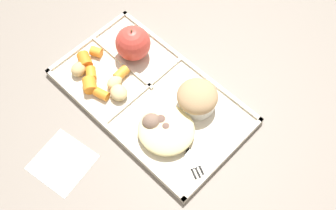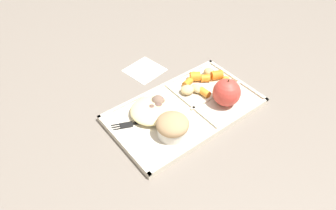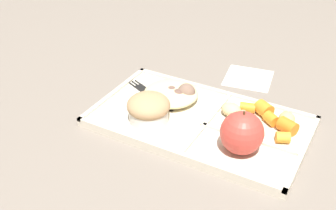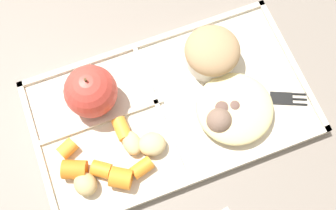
{
  "view_description": "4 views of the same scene",
  "coord_description": "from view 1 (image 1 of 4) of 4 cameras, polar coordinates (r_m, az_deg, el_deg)",
  "views": [
    {
      "loc": [
        0.32,
        -0.28,
        0.72
      ],
      "look_at": [
        0.05,
        -0.01,
        0.05
      ],
      "focal_mm": 43.99,
      "sensor_mm": 36.0,
      "label": 1
    },
    {
      "loc": [
        0.41,
        0.45,
        0.6
      ],
      "look_at": [
        0.04,
        -0.02,
        0.03
      ],
      "focal_mm": 34.7,
      "sensor_mm": 36.0,
      "label": 2
    },
    {
      "loc": [
        -0.27,
        0.6,
        0.47
      ],
      "look_at": [
        0.05,
        0.02,
        0.04
      ],
      "focal_mm": 45.81,
      "sensor_mm": 36.0,
      "label": 3
    },
    {
      "loc": [
        -0.08,
        -0.19,
        0.58
      ],
      "look_at": [
        -0.01,
        -0.01,
        0.05
      ],
      "focal_mm": 44.79,
      "sensor_mm": 36.0,
      "label": 4
    }
  ],
  "objects": [
    {
      "name": "carrot_slice_edge",
      "position": [
        0.83,
        -9.19,
        1.51
      ],
      "size": [
        0.03,
        0.03,
        0.02
      ],
      "primitive_type": "cylinder",
      "rotation": [
        0.0,
        1.57,
        3.4
      ],
      "color": "orange",
      "rests_on": "lunch_tray"
    },
    {
      "name": "meatball_center",
      "position": [
        0.78,
        -2.29,
        -2.47
      ],
      "size": [
        0.04,
        0.04,
        0.04
      ],
      "primitive_type": "sphere",
      "color": "#755B4C",
      "rests_on": "lunch_tray"
    },
    {
      "name": "potato_chunk_wedge",
      "position": [
        0.87,
        -12.3,
        4.87
      ],
      "size": [
        0.04,
        0.04,
        0.02
      ],
      "primitive_type": "ellipsoid",
      "rotation": [
        0.0,
        0.0,
        0.36
      ],
      "color": "tan",
      "rests_on": "lunch_tray"
    },
    {
      "name": "carrot_slice_small",
      "position": [
        0.84,
        -10.8,
        2.74
      ],
      "size": [
        0.04,
        0.04,
        0.03
      ],
      "primitive_type": "cylinder",
      "rotation": [
        0.0,
        1.57,
        5.73
      ],
      "color": "orange",
      "rests_on": "lunch_tray"
    },
    {
      "name": "carrot_slice_diagonal",
      "position": [
        0.86,
        -10.63,
        4.32
      ],
      "size": [
        0.03,
        0.03,
        0.02
      ],
      "primitive_type": "cylinder",
      "rotation": [
        0.0,
        1.57,
        5.67
      ],
      "color": "orange",
      "rests_on": "lunch_tray"
    },
    {
      "name": "bran_muffin",
      "position": [
        0.79,
        4.07,
        0.96
      ],
      "size": [
        0.08,
        0.08,
        0.05
      ],
      "color": "silver",
      "rests_on": "lunch_tray"
    },
    {
      "name": "potato_chunk_small",
      "position": [
        0.84,
        -7.41,
        3.16
      ],
      "size": [
        0.03,
        0.04,
        0.02
      ],
      "primitive_type": "ellipsoid",
      "rotation": [
        0.0,
        0.0,
        3.18
      ],
      "color": "tan",
      "rests_on": "lunch_tray"
    },
    {
      "name": "egg_noodle_pile",
      "position": [
        0.78,
        -0.24,
        -3.44
      ],
      "size": [
        0.11,
        0.11,
        0.03
      ],
      "primitive_type": "ellipsoid",
      "color": "beige",
      "rests_on": "lunch_tray"
    },
    {
      "name": "carrot_slice_tilted",
      "position": [
        0.89,
        -9.91,
        7.29
      ],
      "size": [
        0.03,
        0.03,
        0.02
      ],
      "primitive_type": "cylinder",
      "rotation": [
        0.0,
        1.57,
        3.58
      ],
      "color": "orange",
      "rests_on": "lunch_tray"
    },
    {
      "name": "carrot_slice_near_corner",
      "position": [
        0.88,
        -11.46,
        6.1
      ],
      "size": [
        0.04,
        0.04,
        0.03
      ],
      "primitive_type": "cylinder",
      "rotation": [
        0.0,
        1.57,
        2.75
      ],
      "color": "orange",
      "rests_on": "lunch_tray"
    },
    {
      "name": "plastic_fork",
      "position": [
        0.77,
        2.68,
        -6.14
      ],
      "size": [
        0.13,
        0.07,
        0.0
      ],
      "color": "black",
      "rests_on": "lunch_tray"
    },
    {
      "name": "paper_napkin",
      "position": [
        0.8,
        -14.43,
        -7.68
      ],
      "size": [
        0.11,
        0.11,
        0.0
      ],
      "primitive_type": "cube",
      "rotation": [
        0.0,
        0.0,
        0.16
      ],
      "color": "white",
      "rests_on": "ground"
    },
    {
      "name": "meatball_back",
      "position": [
        0.78,
        -0.99,
        -2.38
      ],
      "size": [
        0.03,
        0.03,
        0.03
      ],
      "primitive_type": "sphere",
      "color": "brown",
      "rests_on": "lunch_tray"
    },
    {
      "name": "green_apple",
      "position": [
        0.86,
        -4.88,
        8.53
      ],
      "size": [
        0.07,
        0.07,
        0.08
      ],
      "color": "#C63D33",
      "rests_on": "lunch_tray"
    },
    {
      "name": "ground",
      "position": [
        0.84,
        -2.37,
        0.98
      ],
      "size": [
        6.0,
        6.0,
        0.0
      ],
      "primitive_type": "plane",
      "color": "slate"
    },
    {
      "name": "meatball_front",
      "position": [
        0.78,
        -0.31,
        -3.34
      ],
      "size": [
        0.03,
        0.03,
        0.03
      ],
      "primitive_type": "sphere",
      "color": "brown",
      "rests_on": "lunch_tray"
    },
    {
      "name": "potato_chunk_corner",
      "position": [
        0.82,
        -6.83,
        1.71
      ],
      "size": [
        0.05,
        0.04,
        0.02
      ],
      "primitive_type": "ellipsoid",
      "rotation": [
        0.0,
        0.0,
        2.86
      ],
      "color": "tan",
      "rests_on": "lunch_tray"
    },
    {
      "name": "carrot_slice_back",
      "position": [
        0.85,
        -6.48,
        4.38
      ],
      "size": [
        0.02,
        0.03,
        0.02
      ],
      "primitive_type": "cylinder",
      "rotation": [
        0.0,
        1.57,
        4.77
      ],
      "color": "orange",
      "rests_on": "lunch_tray"
    },
    {
      "name": "lunch_tray",
      "position": [
        0.83,
        -2.41,
        1.22
      ],
      "size": [
        0.39,
        0.23,
        0.02
      ],
      "color": "beige",
      "rests_on": "ground"
    }
  ]
}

